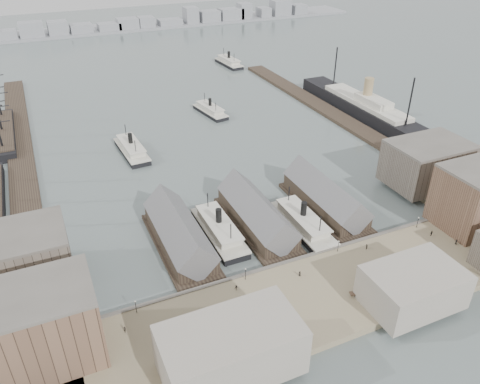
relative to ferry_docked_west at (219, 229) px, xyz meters
name	(u,v)px	position (x,y,z in m)	size (l,w,h in m)	color
ground	(281,256)	(13.00, -17.13, -2.48)	(900.00, 900.00, 0.00)	#525F5E
quay	(318,297)	(13.00, -37.13, -1.48)	(180.00, 30.00, 2.00)	#837558
seawall	(290,263)	(13.00, -22.33, -1.33)	(180.00, 1.20, 2.30)	#59544C
west_wharf	(21,158)	(-55.00, 82.87, -1.68)	(10.00, 220.00, 1.60)	#2D231C
east_wharf	(332,113)	(91.00, 72.87, -1.68)	(10.00, 180.00, 1.60)	#2D231C
ferry_shed_west	(179,234)	(-13.00, -0.25, 2.16)	(14.00, 42.00, 12.60)	#2D231C
ferry_shed_center	(257,215)	(13.00, -0.25, 2.16)	(14.00, 42.00, 12.60)	#2D231C
ferry_shed_east	(325,197)	(39.00, -0.25, 2.16)	(14.00, 42.00, 12.60)	#2D231C
warehouse_west_front	(22,333)	(-57.00, -29.13, 8.52)	(32.00, 18.00, 18.00)	brown
warehouse_west_back	(19,259)	(-57.00, 0.87, 6.52)	(26.00, 20.00, 14.00)	#60564C
warehouse_east_back	(427,164)	(81.00, -2.13, 7.02)	(28.00, 20.00, 15.00)	#60564C
street_bldg_center	(413,287)	(33.00, -49.13, 4.52)	(24.00, 16.00, 10.00)	gray
street_bldg_west	(231,349)	(-17.00, -49.13, 5.52)	(30.00, 16.00, 12.00)	gray
lamp_post_far_w	(136,304)	(-32.00, -24.13, 2.23)	(0.44, 0.44, 3.92)	black
lamp_post_near_w	(245,272)	(-2.00, -24.13, 2.23)	(0.44, 0.44, 3.92)	black
lamp_post_near_e	(338,244)	(28.00, -24.13, 2.23)	(0.44, 0.44, 3.92)	black
lamp_post_far_e	(418,220)	(58.00, -24.13, 2.23)	(0.44, 0.44, 3.92)	black
far_shore	(92,28)	(10.93, 317.01, 1.43)	(500.00, 40.00, 15.72)	gray
ferry_docked_west	(219,229)	(0.00, 0.00, 0.00)	(8.89, 29.62, 10.58)	black
ferry_docked_east	(303,222)	(26.00, -7.40, 0.01)	(8.92, 29.73, 10.62)	black
ferry_open_near	(132,149)	(-11.74, 69.68, -0.14)	(10.00, 28.44, 10.00)	black
ferry_open_mid	(210,110)	(35.18, 99.15, -0.43)	(11.14, 25.31, 8.73)	black
ferry_open_far	(229,62)	(78.48, 176.89, -0.18)	(10.28, 27.99, 9.80)	black
sailing_ship_mid	(3,132)	(-61.16, 109.56, 0.34)	(9.57, 55.27, 39.33)	black
ocean_steamer	(366,108)	(105.00, 64.32, 1.72)	(13.37, 97.74, 19.55)	black
tram	(464,225)	(70.36, -31.06, 1.39)	(3.68, 10.46, 3.65)	black
horse_cart_left	(186,334)	(-23.19, -36.64, 0.31)	(4.29, 4.14, 1.53)	black
horse_cart_center	(256,319)	(-6.09, -38.93, 0.31)	(4.85, 1.62, 1.53)	black
horse_cart_right	(359,291)	(22.92, -41.22, 0.28)	(4.74, 2.64, 1.45)	black
pedestrian_0	(125,329)	(-35.98, -29.32, 0.39)	(0.63, 0.46, 1.74)	black
pedestrian_1	(178,352)	(-26.50, -40.75, 0.34)	(0.80, 0.62, 1.64)	black
pedestrian_2	(236,288)	(-5.94, -26.92, 0.31)	(1.01, 0.58, 1.57)	black
pedestrian_3	(285,326)	(-0.75, -43.91, 0.35)	(0.97, 0.40, 1.66)	black
pedestrian_4	(300,274)	(12.26, -28.94, 0.30)	(0.76, 0.50, 1.56)	black
pedestrian_5	(358,276)	(26.31, -36.34, 0.39)	(0.63, 0.46, 1.73)	black
pedestrian_6	(366,247)	(36.50, -26.59, 0.35)	(0.80, 0.62, 1.65)	black
pedestrian_7	(404,283)	(35.75, -43.78, 0.42)	(1.17, 0.67, 1.80)	black
pedestrian_8	(432,233)	(59.04, -29.37, 0.42)	(1.05, 0.44, 1.79)	black
pedestrian_9	(456,242)	(62.64, -35.80, 0.39)	(0.85, 0.55, 1.73)	black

